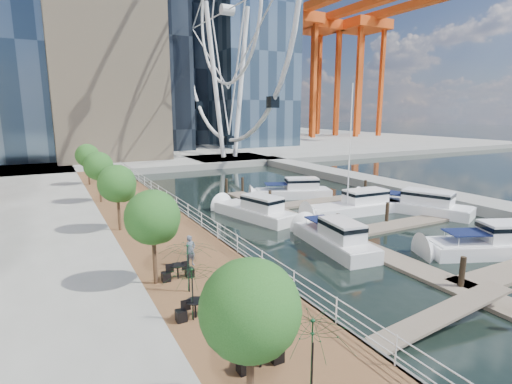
{
  "coord_description": "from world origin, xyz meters",
  "views": [
    {
      "loc": [
        -15.56,
        -14.16,
        9.14
      ],
      "look_at": [
        -1.35,
        12.64,
        3.0
      ],
      "focal_mm": 28.0,
      "sensor_mm": 36.0,
      "label": 1
    }
  ],
  "objects": [
    {
      "name": "pedestrian_mid",
      "position": [
        -8.41,
        16.82,
        1.83
      ],
      "size": [
        0.83,
        0.95,
        1.66
      ],
      "primitive_type": "imported",
      "rotation": [
        0.0,
        0.0,
        -1.85
      ],
      "color": "gray",
      "rests_on": "boardwalk"
    },
    {
      "name": "floating_docks",
      "position": [
        7.97,
        9.98,
        0.49
      ],
      "size": [
        16.0,
        34.0,
        2.6
      ],
      "color": "#6D6051",
      "rests_on": "ground"
    },
    {
      "name": "pier",
      "position": [
        14.0,
        52.0,
        0.5
      ],
      "size": [
        14.0,
        12.0,
        1.0
      ],
      "primitive_type": "cube",
      "color": "gray",
      "rests_on": "ground"
    },
    {
      "name": "yacht_foreground",
      "position": [
        9.62,
        0.39,
        0.0
      ],
      "size": [
        9.75,
        6.05,
        2.15
      ],
      "primitive_type": null,
      "rotation": [
        0.0,
        0.0,
        1.17
      ],
      "color": "white",
      "rests_on": "ground"
    },
    {
      "name": "street_trees",
      "position": [
        -11.4,
        14.0,
        4.29
      ],
      "size": [
        2.6,
        42.6,
        4.6
      ],
      "color": "#3F2B1C",
      "rests_on": "ground"
    },
    {
      "name": "moored_yachts",
      "position": [
        8.04,
        10.99,
        0.0
      ],
      "size": [
        19.96,
        32.77,
        11.5
      ],
      "color": "white",
      "rests_on": "ground"
    },
    {
      "name": "pedestrian_far",
      "position": [
        -9.84,
        27.01,
        1.8
      ],
      "size": [
        1.02,
        0.73,
        1.6
      ],
      "primitive_type": "imported",
      "rotation": [
        0.0,
        0.0,
        2.73
      ],
      "color": "#373B45",
      "rests_on": "boardwalk"
    },
    {
      "name": "breakwater",
      "position": [
        20.0,
        20.0,
        0.5
      ],
      "size": [
        4.0,
        60.0,
        1.0
      ],
      "primitive_type": "cube",
      "color": "gray",
      "rests_on": "ground"
    },
    {
      "name": "port_cranes",
      "position": [
        67.67,
        95.67,
        20.0
      ],
      "size": [
        40.0,
        52.0,
        38.0
      ],
      "color": "#D84C14",
      "rests_on": "ground"
    },
    {
      "name": "railing",
      "position": [
        -6.1,
        15.0,
        1.52
      ],
      "size": [
        0.1,
        60.0,
        1.05
      ],
      "primitive_type": null,
      "color": "white",
      "rests_on": "boardwalk"
    },
    {
      "name": "pedestrian_near",
      "position": [
        -9.17,
        5.36,
        1.84
      ],
      "size": [
        0.71,
        0.57,
        1.69
      ],
      "primitive_type": "imported",
      "rotation": [
        0.0,
        0.0,
        0.31
      ],
      "color": "#4E5768",
      "rests_on": "boardwalk"
    },
    {
      "name": "ground",
      "position": [
        0.0,
        0.0,
        0.0
      ],
      "size": [
        520.0,
        520.0,
        0.0
      ],
      "primitive_type": "plane",
      "color": "black",
      "rests_on": "ground"
    },
    {
      "name": "boardwalk",
      "position": [
        -9.0,
        15.0,
        0.5
      ],
      "size": [
        6.0,
        60.0,
        1.0
      ],
      "primitive_type": "cube",
      "color": "brown",
      "rests_on": "ground"
    },
    {
      "name": "cafe_tables",
      "position": [
        -10.4,
        -2.0,
        1.37
      ],
      "size": [
        2.5,
        13.7,
        0.74
      ],
      "color": "black",
      "rests_on": "ground"
    },
    {
      "name": "seawall",
      "position": [
        -6.0,
        15.0,
        0.5
      ],
      "size": [
        0.25,
        60.0,
        1.0
      ],
      "primitive_type": "cube",
      "color": "#595954",
      "rests_on": "ground"
    },
    {
      "name": "ferris_wheel",
      "position": [
        14.0,
        52.0,
        25.92
      ],
      "size": [
        5.8,
        45.6,
        47.8
      ],
      "color": "white",
      "rests_on": "ground"
    },
    {
      "name": "land_far",
      "position": [
        0.0,
        102.0,
        0.5
      ],
      "size": [
        200.0,
        114.0,
        1.0
      ],
      "primitive_type": "cube",
      "color": "gray",
      "rests_on": "ground"
    },
    {
      "name": "cafe_seating",
      "position": [
        -10.1,
        -1.8,
        2.22
      ],
      "size": [
        4.66,
        11.51,
        2.6
      ],
      "color": "#103C1F",
      "rests_on": "ground"
    }
  ]
}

